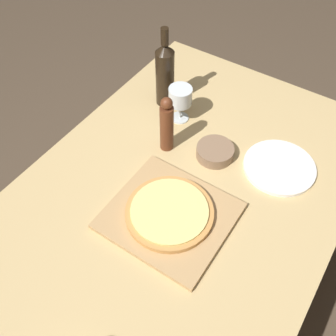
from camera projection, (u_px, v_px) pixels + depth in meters
ground_plane at (174, 288)px, 1.86m from camera, size 12.00×12.00×0.00m
dining_table at (177, 210)px, 1.34m from camera, size 0.98×1.49×0.75m
cutting_board at (169, 216)px, 1.22m from camera, size 0.37×0.34×0.02m
pizza at (169, 212)px, 1.20m from camera, size 0.27×0.27×0.02m
wine_bottle at (165, 74)px, 1.46m from camera, size 0.07×0.07×0.32m
pepper_mill at (167, 125)px, 1.33m from camera, size 0.05×0.05×0.22m
wine_glass at (180, 97)px, 1.43m from camera, size 0.09×0.09×0.14m
small_bowl at (215, 152)px, 1.37m from camera, size 0.13×0.13×0.04m
dinner_plate at (279, 167)px, 1.34m from camera, size 0.25×0.25×0.01m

